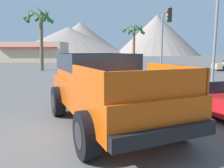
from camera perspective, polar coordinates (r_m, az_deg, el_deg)
name	(u,v)px	position (r m, az deg, el deg)	size (l,w,h in m)	color
ground_plane	(91,130)	(5.64, -5.50, -11.76)	(320.00, 320.00, 0.00)	#5B5956
orange_pickup_truck	(104,84)	(5.93, -2.16, 0.07)	(4.19, 5.37, 1.89)	#CC4C0C
parked_car_silver	(87,61)	(32.18, -6.59, 5.99)	(3.49, 4.80, 1.14)	#B7BABF
traffic_light_main	(165,29)	(18.15, 13.65, 13.69)	(0.38, 4.37, 5.18)	slate
palm_tree_tall	(134,34)	(30.53, 5.78, 12.98)	(3.16, 3.17, 5.76)	brown
palm_tree_short	(40,24)	(24.11, -18.40, 14.74)	(3.08, 2.89, 6.31)	brown
storefront_building	(34,52)	(44.02, -19.81, 7.84)	(12.03, 5.83, 3.68)	beige
distant_mountain_range	(95,39)	(124.13, -4.57, 11.71)	(98.84, 78.31, 20.64)	gray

